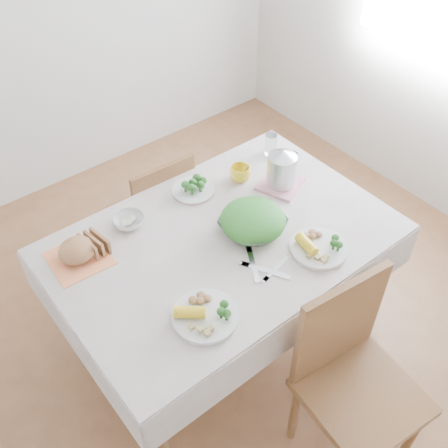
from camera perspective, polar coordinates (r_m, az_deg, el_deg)
floor at (r=2.92m, az=-0.06°, el=-12.11°), size 3.60×3.60×0.00m
dining_table at (r=2.62m, az=-0.07°, el=-7.49°), size 1.40×0.90×0.75m
tablecloth at (r=2.34m, az=-0.08°, el=-1.61°), size 1.50×1.00×0.01m
chair_near at (r=2.28m, az=14.77°, el=-17.73°), size 0.48×0.48×0.96m
chair_far at (r=2.96m, az=-7.91°, el=1.97°), size 0.39×0.39×0.84m
salad_bowl at (r=2.35m, az=3.13°, el=-0.12°), size 0.32×0.32×0.07m
dinner_plate_left at (r=2.04m, az=-2.05°, el=-9.98°), size 0.36×0.36×0.02m
dinner_plate_right at (r=2.31m, az=10.23°, el=-2.62°), size 0.34×0.34×0.02m
broccoli_plate at (r=2.57m, az=-3.38°, el=3.68°), size 0.25×0.25×0.02m
napkin at (r=2.33m, az=-15.49°, el=-3.62°), size 0.26×0.26×0.00m
bread_loaf at (r=2.29m, az=-15.74°, el=-2.66°), size 0.17×0.16×0.09m
fruit_bowl at (r=2.42m, az=-10.30°, el=0.31°), size 0.17×0.17×0.05m
yellow_mug at (r=2.62m, az=1.76°, el=5.53°), size 0.13×0.13×0.08m
glass_tumbler at (r=2.79m, az=5.11°, el=8.72°), size 0.07×0.07×0.12m
pink_tray at (r=2.61m, az=6.12°, el=4.32°), size 0.25×0.25×0.02m
electric_kettle at (r=2.55m, az=6.31°, el=6.29°), size 0.18×0.18×0.20m
fork_left at (r=2.20m, az=4.59°, el=-5.08°), size 0.13×0.20×0.00m
fork_right at (r=2.22m, az=3.17°, el=-4.41°), size 0.12×0.19×0.00m
knife at (r=2.22m, az=5.67°, el=-4.81°), size 0.17×0.06×0.00m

